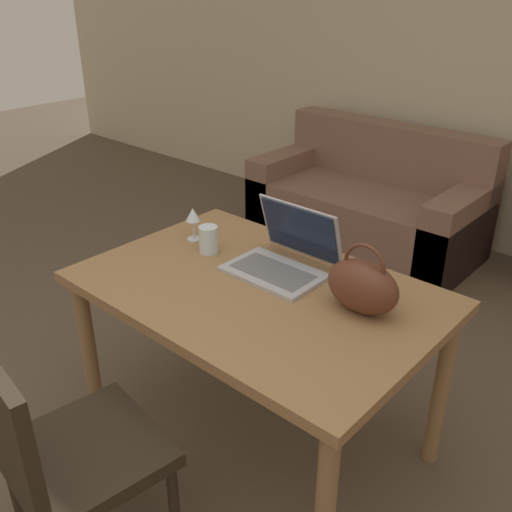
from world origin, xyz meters
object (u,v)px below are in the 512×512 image
(drinking_glass, at_px, (208,240))
(chair, at_px, (60,450))
(wine_glass, at_px, (193,217))
(laptop, at_px, (286,253))
(handbag, at_px, (363,286))
(couch, at_px, (368,205))

(drinking_glass, bearing_deg, chair, -73.10)
(wine_glass, bearing_deg, laptop, 7.29)
(drinking_glass, distance_m, handbag, 0.71)
(laptop, bearing_deg, wine_glass, -172.71)
(chair, height_order, couch, chair)
(wine_glass, height_order, handbag, handbag)
(chair, height_order, wine_glass, wine_glass)
(drinking_glass, bearing_deg, laptop, 17.75)
(couch, relative_size, laptop, 4.24)
(laptop, distance_m, wine_glass, 0.46)
(chair, xyz_separation_m, laptop, (0.05, 0.99, 0.30))
(chair, xyz_separation_m, drinking_glass, (-0.27, 0.89, 0.30))
(couch, height_order, wine_glass, wine_glass)
(couch, bearing_deg, handbag, -60.05)
(wine_glass, distance_m, handbag, 0.84)
(laptop, xyz_separation_m, wine_glass, (-0.46, -0.06, 0.04))
(handbag, bearing_deg, laptop, 169.04)
(laptop, bearing_deg, drinking_glass, -162.25)
(drinking_glass, bearing_deg, handbag, 2.31)
(laptop, bearing_deg, handbag, -10.96)
(laptop, height_order, wine_glass, laptop)
(laptop, relative_size, handbag, 1.41)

